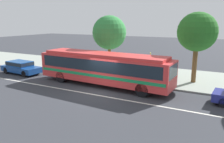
{
  "coord_description": "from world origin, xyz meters",
  "views": [
    {
      "loc": [
        8.46,
        -14.26,
        5.37
      ],
      "look_at": [
        0.11,
        1.63,
        1.3
      ],
      "focal_mm": 36.13,
      "sensor_mm": 36.0,
      "label": 1
    }
  ],
  "objects_px": {
    "pedestrian_standing_by_tree": "(89,63)",
    "street_tree_near_stop": "(109,33)",
    "pedestrian_waiting_near_sign": "(161,73)",
    "pedestrian_walking_along_curb": "(112,66)",
    "bus_stop_sign": "(150,64)",
    "transit_bus": "(103,67)",
    "sedan_behind_bus": "(21,67)",
    "street_tree_mid_block": "(197,32)"
  },
  "relations": [
    {
      "from": "pedestrian_standing_by_tree",
      "to": "street_tree_near_stop",
      "type": "xyz_separation_m",
      "value": [
        1.93,
        0.85,
        3.12
      ]
    },
    {
      "from": "pedestrian_waiting_near_sign",
      "to": "pedestrian_walking_along_curb",
      "type": "height_order",
      "value": "pedestrian_walking_along_curb"
    },
    {
      "from": "pedestrian_standing_by_tree",
      "to": "bus_stop_sign",
      "type": "height_order",
      "value": "bus_stop_sign"
    },
    {
      "from": "pedestrian_walking_along_curb",
      "to": "transit_bus",
      "type": "bearing_deg",
      "value": -77.83
    },
    {
      "from": "sedan_behind_bus",
      "to": "transit_bus",
      "type": "bearing_deg",
      "value": 1.11
    },
    {
      "from": "transit_bus",
      "to": "street_tree_mid_block",
      "type": "bearing_deg",
      "value": 32.3
    },
    {
      "from": "pedestrian_standing_by_tree",
      "to": "street_tree_mid_block",
      "type": "bearing_deg",
      "value": 5.96
    },
    {
      "from": "pedestrian_walking_along_curb",
      "to": "street_tree_mid_block",
      "type": "relative_size",
      "value": 0.29
    },
    {
      "from": "transit_bus",
      "to": "pedestrian_standing_by_tree",
      "type": "height_order",
      "value": "transit_bus"
    },
    {
      "from": "pedestrian_waiting_near_sign",
      "to": "pedestrian_walking_along_curb",
      "type": "bearing_deg",
      "value": 171.24
    },
    {
      "from": "transit_bus",
      "to": "sedan_behind_bus",
      "type": "distance_m",
      "value": 9.75
    },
    {
      "from": "pedestrian_waiting_near_sign",
      "to": "street_tree_mid_block",
      "type": "height_order",
      "value": "street_tree_mid_block"
    },
    {
      "from": "pedestrian_waiting_near_sign",
      "to": "street_tree_near_stop",
      "type": "relative_size",
      "value": 0.3
    },
    {
      "from": "pedestrian_waiting_near_sign",
      "to": "street_tree_near_stop",
      "type": "xyz_separation_m",
      "value": [
        -5.93,
        2.14,
        3.05
      ]
    },
    {
      "from": "street_tree_mid_block",
      "to": "street_tree_near_stop",
      "type": "bearing_deg",
      "value": -178.56
    },
    {
      "from": "bus_stop_sign",
      "to": "pedestrian_waiting_near_sign",
      "type": "bearing_deg",
      "value": -11.23
    },
    {
      "from": "pedestrian_waiting_near_sign",
      "to": "street_tree_mid_block",
      "type": "relative_size",
      "value": 0.29
    },
    {
      "from": "transit_bus",
      "to": "sedan_behind_bus",
      "type": "relative_size",
      "value": 2.61
    },
    {
      "from": "sedan_behind_bus",
      "to": "pedestrian_waiting_near_sign",
      "type": "height_order",
      "value": "pedestrian_waiting_near_sign"
    },
    {
      "from": "pedestrian_waiting_near_sign",
      "to": "street_tree_mid_block",
      "type": "bearing_deg",
      "value": 45.77
    },
    {
      "from": "street_tree_near_stop",
      "to": "street_tree_mid_block",
      "type": "xyz_separation_m",
      "value": [
        8.21,
        0.21,
        0.23
      ]
    },
    {
      "from": "pedestrian_standing_by_tree",
      "to": "street_tree_mid_block",
      "type": "xyz_separation_m",
      "value": [
        10.14,
        1.06,
        3.35
      ]
    },
    {
      "from": "sedan_behind_bus",
      "to": "pedestrian_walking_along_curb",
      "type": "relative_size",
      "value": 2.6
    },
    {
      "from": "street_tree_near_stop",
      "to": "pedestrian_standing_by_tree",
      "type": "bearing_deg",
      "value": -156.19
    },
    {
      "from": "sedan_behind_bus",
      "to": "street_tree_near_stop",
      "type": "xyz_separation_m",
      "value": [
        8.13,
        4.17,
        3.46
      ]
    },
    {
      "from": "street_tree_near_stop",
      "to": "transit_bus",
      "type": "bearing_deg",
      "value": -68.4
    },
    {
      "from": "transit_bus",
      "to": "pedestrian_walking_along_curb",
      "type": "relative_size",
      "value": 6.77
    },
    {
      "from": "sedan_behind_bus",
      "to": "pedestrian_walking_along_curb",
      "type": "bearing_deg",
      "value": 16.97
    },
    {
      "from": "pedestrian_waiting_near_sign",
      "to": "bus_stop_sign",
      "type": "xyz_separation_m",
      "value": [
        -0.98,
        0.19,
        0.66
      ]
    },
    {
      "from": "transit_bus",
      "to": "bus_stop_sign",
      "type": "height_order",
      "value": "bus_stop_sign"
    },
    {
      "from": "pedestrian_waiting_near_sign",
      "to": "pedestrian_walking_along_curb",
      "type": "distance_m",
      "value": 4.97
    },
    {
      "from": "sedan_behind_bus",
      "to": "bus_stop_sign",
      "type": "bearing_deg",
      "value": 9.67
    },
    {
      "from": "pedestrian_walking_along_curb",
      "to": "bus_stop_sign",
      "type": "xyz_separation_m",
      "value": [
        3.93,
        -0.56,
        0.66
      ]
    },
    {
      "from": "sedan_behind_bus",
      "to": "pedestrian_walking_along_curb",
      "type": "xyz_separation_m",
      "value": [
        9.15,
        2.79,
        0.42
      ]
    },
    {
      "from": "street_tree_mid_block",
      "to": "transit_bus",
      "type": "bearing_deg",
      "value": -147.7
    },
    {
      "from": "transit_bus",
      "to": "pedestrian_waiting_near_sign",
      "type": "bearing_deg",
      "value": 23.02
    },
    {
      "from": "pedestrian_waiting_near_sign",
      "to": "street_tree_near_stop",
      "type": "height_order",
      "value": "street_tree_near_stop"
    },
    {
      "from": "pedestrian_walking_along_curb",
      "to": "pedestrian_standing_by_tree",
      "type": "height_order",
      "value": "pedestrian_walking_along_curb"
    },
    {
      "from": "street_tree_near_stop",
      "to": "street_tree_mid_block",
      "type": "distance_m",
      "value": 8.21
    },
    {
      "from": "sedan_behind_bus",
      "to": "street_tree_mid_block",
      "type": "relative_size",
      "value": 0.76
    },
    {
      "from": "transit_bus",
      "to": "pedestrian_standing_by_tree",
      "type": "distance_m",
      "value": 4.73
    },
    {
      "from": "pedestrian_standing_by_tree",
      "to": "street_tree_mid_block",
      "type": "height_order",
      "value": "street_tree_mid_block"
    }
  ]
}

